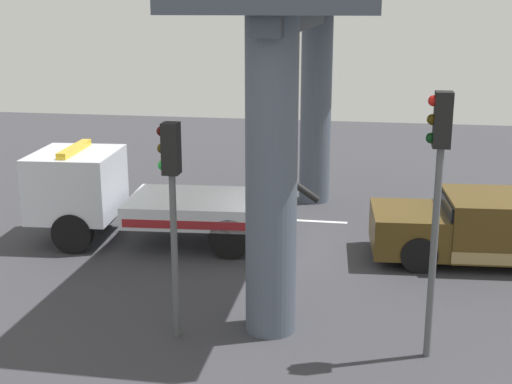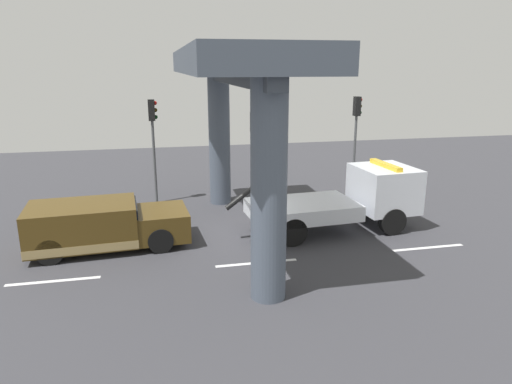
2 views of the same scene
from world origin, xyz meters
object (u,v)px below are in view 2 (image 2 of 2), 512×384
at_px(tow_truck_white, 350,198).
at_px(traffic_light_far, 254,136).
at_px(traffic_light_mid, 356,123).
at_px(towed_van_green, 101,226).
at_px(traffic_light_near, 153,129).

distance_m(tow_truck_white, traffic_light_far, 5.96).
bearing_deg(traffic_light_far, traffic_light_mid, 0.00).
relative_size(tow_truck_white, traffic_light_far, 1.84).
bearing_deg(towed_van_green, tow_truck_white, 0.39).
height_order(traffic_light_near, traffic_light_mid, traffic_light_near).
distance_m(tow_truck_white, traffic_light_mid, 5.99).
relative_size(traffic_light_near, traffic_light_far, 1.16).
relative_size(towed_van_green, traffic_light_near, 1.16).
height_order(tow_truck_white, towed_van_green, tow_truck_white).
distance_m(towed_van_green, traffic_light_far, 8.45).
distance_m(towed_van_green, traffic_light_near, 6.03).
bearing_deg(traffic_light_near, tow_truck_white, -35.45).
height_order(traffic_light_near, traffic_light_far, traffic_light_near).
xyz_separation_m(tow_truck_white, towed_van_green, (-8.98, -0.06, -0.42)).
distance_m(towed_van_green, traffic_light_mid, 12.73).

